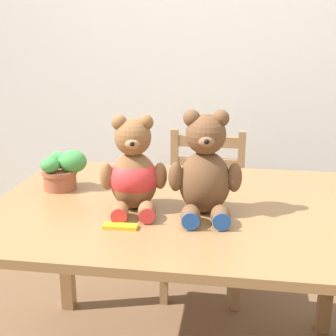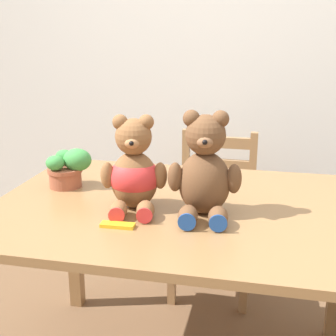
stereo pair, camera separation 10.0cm
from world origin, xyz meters
TOP-DOWN VIEW (x-y plane):
  - wall_back at (0.00, 1.74)m, footprint 8.00×0.04m
  - dining_table at (0.00, 0.49)m, footprint 1.37×0.99m
  - wooden_chair_behind at (0.03, 1.29)m, footprint 0.41×0.42m
  - teddy_bear_left at (-0.16, 0.43)m, footprint 0.24×0.26m
  - teddy_bear_right at (0.09, 0.42)m, footprint 0.25×0.26m
  - potted_plant at (-0.48, 0.59)m, footprint 0.18×0.14m
  - chocolate_bar at (-0.16, 0.26)m, footprint 0.11×0.04m

SIDE VIEW (x-z plane):
  - wooden_chair_behind at x=0.03m, z-range 0.00..0.86m
  - dining_table at x=0.00m, z-range 0.29..1.07m
  - chocolate_bar at x=-0.16m, z-range 0.78..0.79m
  - potted_plant at x=-0.48m, z-range 0.78..0.94m
  - teddy_bear_left at x=-0.16m, z-range 0.75..1.08m
  - teddy_bear_right at x=0.09m, z-range 0.75..1.11m
  - wall_back at x=0.00m, z-range 0.00..2.60m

